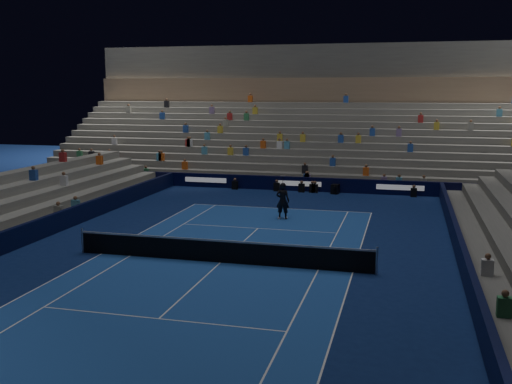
{
  "coord_description": "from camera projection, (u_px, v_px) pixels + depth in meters",
  "views": [
    {
      "loc": [
        7.38,
        -22.92,
        7.14
      ],
      "look_at": [
        0.0,
        6.0,
        2.0
      ],
      "focal_mm": 41.84,
      "sensor_mm": 36.0,
      "label": 1
    }
  ],
  "objects": [
    {
      "name": "tennis_player",
      "position": [
        283.0,
        201.0,
        33.16
      ],
      "size": [
        0.77,
        0.52,
        2.06
      ],
      "primitive_type": "imported",
      "rotation": [
        0.0,
        0.0,
        3.1
      ],
      "color": "black",
      "rests_on": "ground"
    },
    {
      "name": "court_surface",
      "position": [
        221.0,
        263.0,
        24.89
      ],
      "size": [
        10.97,
        23.77,
        0.01
      ],
      "primitive_type": "cube",
      "color": "#1C479B",
      "rests_on": "ground"
    },
    {
      "name": "tennis_net",
      "position": [
        220.0,
        251.0,
        24.81
      ],
      "size": [
        12.9,
        0.1,
        1.1
      ],
      "color": "#B2B2B7",
      "rests_on": "ground"
    },
    {
      "name": "sponsor_barrier_west",
      "position": [
        18.0,
        237.0,
        27.17
      ],
      "size": [
        0.25,
        37.0,
        1.0
      ],
      "primitive_type": "cube",
      "color": "black",
      "rests_on": "ground"
    },
    {
      "name": "sponsor_barrier_east",
      "position": [
        466.0,
        268.0,
        22.44
      ],
      "size": [
        0.25,
        37.0,
        1.0
      ],
      "primitive_type": "cube",
      "color": "black",
      "rests_on": "ground"
    },
    {
      "name": "ground",
      "position": [
        221.0,
        263.0,
        24.89
      ],
      "size": [
        90.0,
        90.0,
        0.0
      ],
      "primitive_type": "plane",
      "color": "#0D1E52",
      "rests_on": "ground"
    },
    {
      "name": "broadcast_camera",
      "position": [
        335.0,
        189.0,
        41.31
      ],
      "size": [
        0.59,
        1.0,
        0.66
      ],
      "color": "black",
      "rests_on": "ground"
    },
    {
      "name": "grandstand_main",
      "position": [
        319.0,
        134.0,
        50.96
      ],
      "size": [
        44.0,
        15.2,
        11.2
      ],
      "color": "slate",
      "rests_on": "ground"
    },
    {
      "name": "sponsor_barrier_far",
      "position": [
        299.0,
        184.0,
        42.47
      ],
      "size": [
        44.0,
        0.25,
        1.0
      ],
      "primitive_type": "cube",
      "color": "black",
      "rests_on": "ground"
    }
  ]
}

